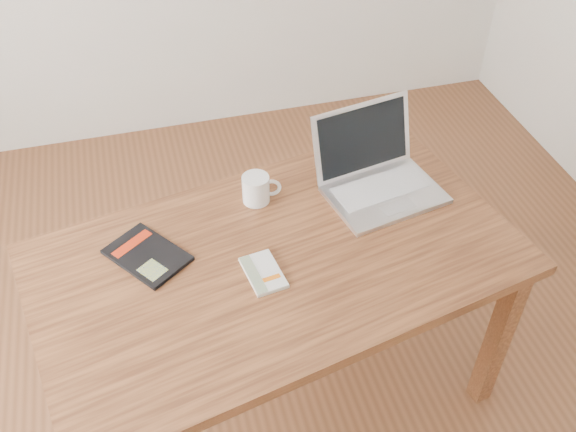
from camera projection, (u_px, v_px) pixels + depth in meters
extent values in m
plane|color=brown|center=(247.00, 421.00, 2.38)|extent=(4.00, 4.00, 0.00)
cube|color=brown|center=(278.00, 260.00, 1.99)|extent=(1.62, 1.12, 0.04)
cube|color=brown|center=(498.00, 337.00, 2.23)|extent=(0.07, 0.07, 0.71)
cube|color=brown|center=(61.00, 330.00, 2.25)|extent=(0.07, 0.07, 0.71)
cube|color=brown|center=(385.00, 214.00, 2.70)|extent=(0.07, 0.07, 0.71)
cube|color=beige|center=(263.00, 273.00, 1.91)|extent=(0.12, 0.18, 0.01)
cube|color=silver|center=(263.00, 273.00, 1.91)|extent=(0.12, 0.17, 0.01)
cube|color=gray|center=(253.00, 274.00, 1.90)|extent=(0.06, 0.16, 0.00)
cube|color=orange|center=(272.00, 278.00, 1.89)|extent=(0.06, 0.02, 0.00)
cube|color=black|center=(147.00, 255.00, 1.97)|extent=(0.28, 0.30, 0.01)
cube|color=#B7270D|center=(132.00, 244.00, 2.00)|extent=(0.13, 0.11, 0.00)
cube|color=#81935B|center=(152.00, 270.00, 1.91)|extent=(0.09, 0.10, 0.00)
cube|color=silver|center=(385.00, 195.00, 2.17)|extent=(0.42, 0.33, 0.02)
cube|color=silver|center=(380.00, 187.00, 2.19)|extent=(0.34, 0.19, 0.00)
cube|color=#BCBCC1|center=(398.00, 206.00, 2.12)|extent=(0.12, 0.08, 0.00)
cube|color=silver|center=(363.00, 138.00, 2.20)|extent=(0.38, 0.15, 0.24)
cube|color=black|center=(363.00, 139.00, 2.19)|extent=(0.34, 0.13, 0.21)
cylinder|color=white|center=(256.00, 189.00, 2.13)|extent=(0.09, 0.09, 0.10)
cylinder|color=black|center=(255.00, 178.00, 2.10)|extent=(0.08, 0.08, 0.01)
torus|color=white|center=(271.00, 188.00, 2.14)|extent=(0.07, 0.02, 0.07)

